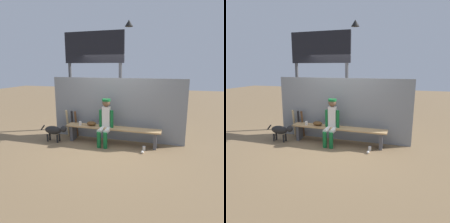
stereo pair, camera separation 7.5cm
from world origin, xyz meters
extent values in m
plane|color=brown|center=(0.00, 0.00, 0.00)|extent=(30.00, 30.00, 0.00)
cube|color=gray|center=(0.00, 0.37, 0.91)|extent=(3.93, 0.03, 1.82)
cube|color=tan|center=(0.00, 0.00, 0.46)|extent=(2.70, 0.36, 0.04)
cube|color=#4C4C51|center=(-1.20, 0.00, 0.22)|extent=(0.08, 0.29, 0.44)
cube|color=#4C4C51|center=(1.20, 0.00, 0.22)|extent=(0.08, 0.29, 0.44)
cube|color=silver|center=(-0.16, 0.00, 0.77)|extent=(0.22, 0.13, 0.58)
sphere|color=brown|center=(-0.16, 0.00, 1.16)|extent=(0.22, 0.22, 0.22)
cylinder|color=#14662D|center=(-0.16, 0.00, 1.24)|extent=(0.23, 0.23, 0.06)
cylinder|color=silver|center=(-0.25, -0.19, 0.44)|extent=(0.13, 0.38, 0.13)
cylinder|color=#14662D|center=(-0.25, -0.38, 0.22)|extent=(0.11, 0.11, 0.44)
cylinder|color=#14662D|center=(-0.32, -0.02, 0.72)|extent=(0.09, 0.09, 0.49)
cylinder|color=silver|center=(-0.07, -0.19, 0.44)|extent=(0.13, 0.38, 0.13)
cylinder|color=#14662D|center=(-0.07, -0.38, 0.22)|extent=(0.11, 0.11, 0.44)
cylinder|color=#14662D|center=(0.00, -0.02, 0.72)|extent=(0.09, 0.09, 0.49)
ellipsoid|color=#593819|center=(-0.62, 0.00, 0.54)|extent=(0.28, 0.20, 0.12)
cylinder|color=brown|center=(-1.22, 0.25, 0.41)|extent=(0.08, 0.18, 0.82)
cylinder|color=black|center=(-1.33, 0.20, 0.41)|extent=(0.09, 0.15, 0.83)
cylinder|color=tan|center=(-1.51, 0.24, 0.42)|extent=(0.08, 0.16, 0.84)
sphere|color=white|center=(0.93, -0.45, 0.04)|extent=(0.07, 0.07, 0.07)
cylinder|color=silver|center=(0.94, -0.22, 0.06)|extent=(0.08, 0.08, 0.11)
cylinder|color=silver|center=(-0.94, -0.04, 0.53)|extent=(0.08, 0.08, 0.11)
cylinder|color=#3F3F42|center=(-1.77, 1.03, 1.12)|extent=(0.10, 0.10, 2.25)
cylinder|color=#3F3F42|center=(-0.04, 1.03, 1.12)|extent=(0.10, 0.10, 2.25)
cube|color=black|center=(-0.90, 1.03, 2.73)|extent=(1.98, 0.08, 0.97)
cone|color=black|center=(0.23, 0.93, 3.36)|extent=(0.24, 0.24, 0.18)
ellipsoid|color=black|center=(-1.68, -0.31, 0.34)|extent=(0.52, 0.20, 0.24)
sphere|color=black|center=(-1.34, -0.31, 0.40)|extent=(0.18, 0.18, 0.18)
cylinder|color=black|center=(-2.02, -0.31, 0.39)|extent=(0.15, 0.04, 0.16)
cylinder|color=black|center=(-1.52, -0.25, 0.11)|extent=(0.05, 0.05, 0.22)
cylinder|color=black|center=(-1.52, -0.37, 0.11)|extent=(0.05, 0.05, 0.22)
cylinder|color=black|center=(-1.84, -0.25, 0.11)|extent=(0.05, 0.05, 0.22)
cylinder|color=black|center=(-1.84, -0.37, 0.11)|extent=(0.05, 0.05, 0.22)
camera|label=1|loc=(1.57, -5.28, 2.12)|focal=33.04mm
camera|label=2|loc=(1.64, -5.26, 2.12)|focal=33.04mm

